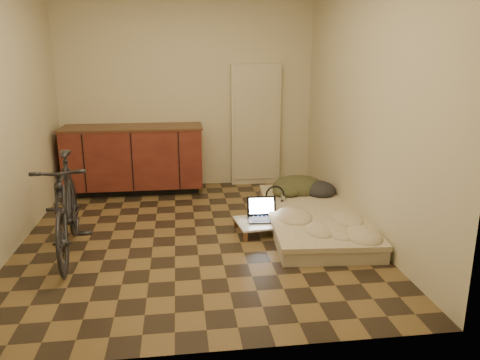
{
  "coord_description": "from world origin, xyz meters",
  "views": [
    {
      "loc": [
        -0.15,
        -4.6,
        1.85
      ],
      "look_at": [
        0.48,
        0.13,
        0.55
      ],
      "focal_mm": 35.0,
      "sensor_mm": 36.0,
      "label": 1
    }
  ],
  "objects": [
    {
      "name": "laptop",
      "position": [
        0.72,
        0.09,
        0.17
      ],
      "size": [
        0.33,
        0.3,
        0.22
      ],
      "rotation": [
        0.0,
        0.0,
        -0.04
      ],
      "color": "black",
      "rests_on": "lap_desk"
    },
    {
      "name": "clothing_pile",
      "position": [
        1.38,
        0.84,
        0.32
      ],
      "size": [
        0.73,
        0.63,
        0.28
      ],
      "primitive_type": null,
      "rotation": [
        0.0,
        0.0,
        -0.08
      ],
      "color": "#373A22",
      "rests_on": "futon"
    },
    {
      "name": "appliance_panel",
      "position": [
        0.95,
        1.94,
        0.85
      ],
      "size": [
        0.7,
        0.1,
        1.7
      ],
      "primitive_type": "cube",
      "color": "beige",
      "rests_on": "ground"
    },
    {
      "name": "room_shell",
      "position": [
        0.0,
        0.0,
        1.3
      ],
      "size": [
        3.5,
        4.0,
        2.6
      ],
      "color": "brown",
      "rests_on": "ground"
    },
    {
      "name": "lap_desk",
      "position": [
        0.8,
        0.02,
        0.11
      ],
      "size": [
        0.78,
        0.55,
        0.12
      ],
      "rotation": [
        0.0,
        0.0,
        0.11
      ],
      "color": "brown",
      "rests_on": "ground"
    },
    {
      "name": "futon",
      "position": [
        1.3,
        0.12,
        0.09
      ],
      "size": [
        1.15,
        2.15,
        0.18
      ],
      "rotation": [
        0.0,
        0.0,
        -0.08
      ],
      "color": "#B1A68D",
      "rests_on": "ground"
    },
    {
      "name": "cabinets",
      "position": [
        -0.75,
        1.7,
        0.47
      ],
      "size": [
        1.84,
        0.62,
        0.91
      ],
      "color": "black",
      "rests_on": "ground"
    },
    {
      "name": "headphones",
      "position": [
        0.94,
        0.48,
        0.26
      ],
      "size": [
        0.26,
        0.24,
        0.17
      ],
      "primitive_type": null,
      "rotation": [
        0.0,
        0.0,
        0.03
      ],
      "color": "black",
      "rests_on": "futon"
    },
    {
      "name": "bicycle",
      "position": [
        -1.2,
        -0.31,
        0.52
      ],
      "size": [
        0.66,
        1.67,
        1.05
      ],
      "primitive_type": "imported",
      "rotation": [
        0.0,
        0.0,
        0.12
      ],
      "color": "black",
      "rests_on": "ground"
    },
    {
      "name": "mouse",
      "position": [
        1.03,
        0.06,
        0.14
      ],
      "size": [
        0.06,
        0.09,
        0.03
      ],
      "primitive_type": "ellipsoid",
      "rotation": [
        0.0,
        0.0,
        0.08
      ],
      "color": "silver",
      "rests_on": "lap_desk"
    }
  ]
}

